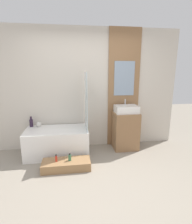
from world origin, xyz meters
TOP-DOWN VIEW (x-y plane):
  - ground_plane at (0.00, 0.00)m, footprint 12.00×12.00m
  - wall_tiled_back at (0.00, 1.58)m, footprint 4.20×0.06m
  - wall_wood_accent at (0.88, 1.53)m, footprint 0.70×0.04m
  - bathtub at (-0.61, 1.19)m, footprint 1.26×0.68m
  - glass_shower_screen at (-0.01, 1.14)m, footprint 0.01×0.53m
  - wooden_step_bench at (-0.42, 0.59)m, footprint 0.85×0.34m
  - vanity_cabinet at (0.88, 1.29)m, footprint 0.53×0.45m
  - sink at (0.88, 1.29)m, footprint 0.49×0.34m
  - vase_tall_dark at (-1.15, 1.44)m, footprint 0.07×0.07m
  - vase_round_light at (-1.00, 1.43)m, footprint 0.11×0.11m
  - bottle_soap_primary at (-0.59, 0.59)m, footprint 0.04×0.04m
  - bottle_soap_secondary at (-0.35, 0.59)m, footprint 0.05×0.05m

SIDE VIEW (x-z plane):
  - ground_plane at x=0.00m, z-range 0.00..0.00m
  - wooden_step_bench at x=-0.42m, z-range 0.00..0.16m
  - bottle_soap_primary at x=-0.59m, z-range 0.15..0.28m
  - bottle_soap_secondary at x=-0.35m, z-range 0.15..0.28m
  - bathtub at x=-0.61m, z-range 0.00..0.55m
  - vanity_cabinet at x=0.88m, z-range 0.00..0.82m
  - vase_round_light at x=-1.00m, z-range 0.55..0.66m
  - vase_tall_dark at x=-1.15m, z-range 0.53..0.75m
  - sink at x=0.88m, z-range 0.76..1.04m
  - glass_shower_screen at x=-0.01m, z-range 0.55..1.69m
  - wall_tiled_back at x=0.00m, z-range 0.00..2.60m
  - wall_wood_accent at x=0.88m, z-range 0.02..2.62m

